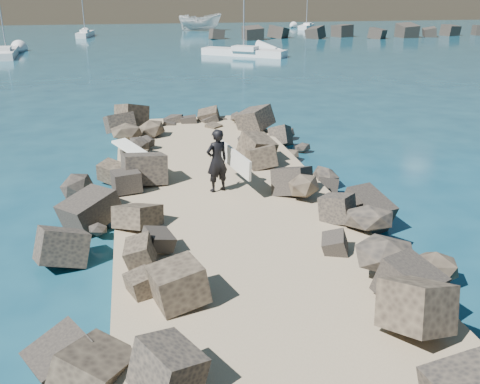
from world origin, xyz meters
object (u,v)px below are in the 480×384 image
at_px(surfboard_resting, 138,157).
at_px(boat_imported, 200,22).
at_px(surfer_with_board, 219,160).
at_px(sailboat_b, 85,34).

relative_size(surfboard_resting, boat_imported, 0.33).
bearing_deg(boat_imported, surfer_with_board, -179.50).
xyz_separation_m(boat_imported, sailboat_b, (-16.43, -8.24, -0.89)).
bearing_deg(surfboard_resting, boat_imported, 45.36).
height_order(boat_imported, surfer_with_board, boat_imported).
distance_m(boat_imported, surfer_with_board, 70.76).
bearing_deg(boat_imported, surfboard_resting, 178.42).
bearing_deg(surfer_with_board, boat_imported, 83.02).
xyz_separation_m(surfboard_resting, sailboat_b, (-5.61, 59.61, -0.69)).
relative_size(boat_imported, sailboat_b, 0.87).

